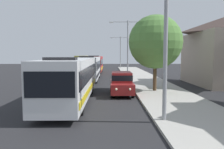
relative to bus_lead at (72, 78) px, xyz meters
name	(u,v)px	position (x,y,z in m)	size (l,w,h in m)	color
bus_lead	(72,78)	(0.00, 0.00, 0.00)	(2.58, 12.08, 3.21)	silver
bus_second_in_line	(89,67)	(0.00, 13.84, 0.00)	(2.58, 10.69, 3.21)	silver
bus_middle	(95,64)	(0.00, 26.36, 0.00)	(2.58, 10.86, 3.21)	maroon
white_suv	(121,82)	(3.70, 2.82, -0.66)	(1.86, 4.60, 1.90)	maroon
box_truck_oncoming	(81,63)	(-3.30, 31.85, 0.01)	(2.35, 6.95, 3.15)	navy
streetlamp_near	(166,15)	(5.40, -5.19, 3.56)	(6.16, 0.28, 8.30)	gray
streetlamp_mid	(128,43)	(5.40, 17.86, 3.48)	(5.47, 0.28, 8.24)	gray
streetlamp_far	(120,49)	(5.40, 40.90, 3.17)	(4.98, 0.28, 7.73)	gray
roadside_tree	(155,42)	(6.75, 4.06, 2.78)	(4.74, 4.74, 6.70)	#4C3823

